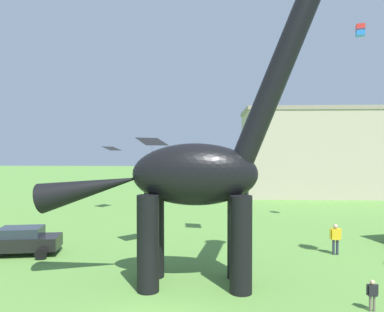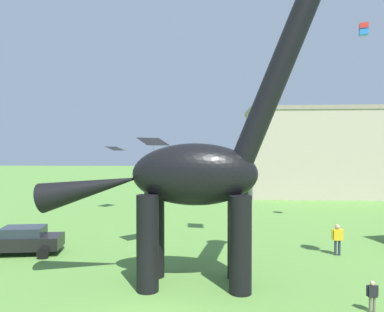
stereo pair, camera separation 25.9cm
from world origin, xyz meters
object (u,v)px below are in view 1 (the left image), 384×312
(parked_sedan_left, at_px, (21,240))
(person_watching_child, at_px, (335,236))
(kite_mid_center, at_px, (152,142))
(kite_mid_right, at_px, (112,148))
(kite_far_left, at_px, (262,107))
(person_strolling_adult, at_px, (372,292))
(dinosaur_sculpture, at_px, (193,174))
(kite_high_left, at_px, (360,30))

(parked_sedan_left, relative_size, person_watching_child, 2.54)
(person_watching_child, xyz_separation_m, kite_mid_center, (-10.43, -0.09, 5.35))
(kite_mid_right, height_order, kite_far_left, kite_far_left)
(kite_far_left, distance_m, kite_mid_center, 18.91)
(parked_sedan_left, xyz_separation_m, person_strolling_adult, (16.64, -6.60, -0.10))
(parked_sedan_left, xyz_separation_m, kite_mid_right, (1.32, 14.74, 5.25))
(dinosaur_sculpture, height_order, kite_far_left, dinosaur_sculpture)
(person_strolling_adult, height_order, kite_far_left, kite_far_left)
(kite_mid_center, bearing_deg, parked_sedan_left, -174.78)
(dinosaur_sculpture, relative_size, kite_mid_center, 6.61)
(kite_far_left, bearing_deg, person_strolling_adult, -88.58)
(parked_sedan_left, bearing_deg, person_watching_child, -6.91)
(person_watching_child, bearing_deg, kite_mid_center, -159.90)
(dinosaur_sculpture, xyz_separation_m, person_strolling_adult, (6.69, -2.44, -4.16))
(parked_sedan_left, bearing_deg, kite_high_left, 7.73)
(person_strolling_adult, height_order, person_watching_child, person_watching_child)
(dinosaur_sculpture, bearing_deg, person_strolling_adult, -15.82)
(kite_high_left, bearing_deg, kite_mid_right, 157.97)
(kite_high_left, distance_m, kite_far_left, 12.48)
(kite_mid_right, bearing_deg, parked_sedan_left, -95.13)
(parked_sedan_left, height_order, person_watching_child, person_watching_child)
(dinosaur_sculpture, relative_size, kite_far_left, 14.96)
(kite_mid_right, distance_m, kite_far_left, 15.48)
(kite_far_left, bearing_deg, dinosaur_sculpture, -106.06)
(kite_high_left, height_order, kite_mid_right, kite_high_left)
(parked_sedan_left, relative_size, kite_far_left, 4.93)
(kite_high_left, bearing_deg, person_watching_child, -121.95)
(person_watching_child, bearing_deg, kite_far_left, 115.74)
(kite_far_left, bearing_deg, kite_mid_center, -117.93)
(person_strolling_adult, distance_m, kite_mid_center, 13.09)
(dinosaur_sculpture, relative_size, kite_high_left, 16.56)
(parked_sedan_left, distance_m, kite_mid_center, 9.29)
(kite_high_left, bearing_deg, person_strolling_adult, -110.00)
(person_strolling_adult, bearing_deg, kite_mid_center, -114.30)
(parked_sedan_left, relative_size, kite_mid_center, 2.18)
(kite_high_left, xyz_separation_m, kite_mid_center, (-14.07, -5.93, -8.06))
(kite_high_left, distance_m, kite_mid_center, 17.26)
(parked_sedan_left, bearing_deg, kite_mid_center, -4.16)
(person_strolling_adult, bearing_deg, kite_far_left, -164.72)
(kite_high_left, relative_size, kite_far_left, 0.90)
(parked_sedan_left, xyz_separation_m, kite_mid_center, (7.38, 0.67, 5.61))
(dinosaur_sculpture, height_order, kite_high_left, kite_high_left)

